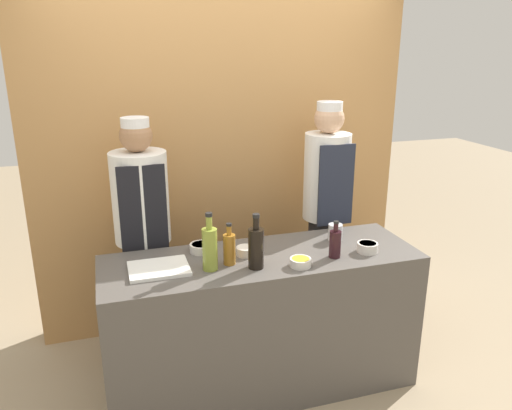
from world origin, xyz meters
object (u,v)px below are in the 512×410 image
Objects in this scene: chef_left at (143,236)px; cutting_board at (159,269)px; sauce_bowl_yellow at (300,262)px; bottle_oil at (210,248)px; sauce_bowl_white at (246,251)px; sauce_bowl_green at (367,247)px; bottle_wine at (335,243)px; bottle_amber at (229,248)px; bottle_soy at (256,247)px; cup_steel at (335,232)px; chef_right at (325,211)px; sauce_bowl_brown at (201,247)px.

cutting_board is at bearing -85.97° from chef_left.
bottle_oil is at bearing 167.14° from sauce_bowl_yellow.
bottle_oil reaches higher than sauce_bowl_white.
sauce_bowl_yellow is 1.07m from chef_left.
chef_left reaches higher than sauce_bowl_green.
sauce_bowl_green is 0.96m from bottle_oil.
bottle_wine is (-0.22, -0.01, 0.05)m from sauce_bowl_green.
bottle_oil is (-0.49, 0.11, 0.10)m from sauce_bowl_yellow.
bottle_oil reaches higher than bottle_wine.
sauce_bowl_white is 0.16m from bottle_amber.
cutting_board is 1.04× the size of bottle_soy.
bottle_amber is 0.75m from cup_steel.
bottle_wine is 0.13× the size of chef_left.
bottle_amber is 1.02m from chef_right.
chef_right is at bearing 55.94° from sauce_bowl_yellow.
bottle_amber is 2.34× the size of cup_steel.
sauce_bowl_yellow is 0.54× the size of bottle_wine.
bottle_wine reaches higher than cup_steel.
sauce_bowl_brown is 0.46m from chef_left.
chef_right is (0.12, 0.40, 0.00)m from cup_steel.
bottle_amber is at bearing -143.46° from sauce_bowl_white.
bottle_oil is 1.48× the size of bottle_wine.
cutting_board is 0.31m from bottle_oil.
bottle_wine reaches higher than sauce_bowl_yellow.
sauce_bowl_yellow is 0.51m from bottle_oil.
cutting_board is 0.52m from chef_left.
sauce_bowl_green is 0.64m from chef_right.
sauce_bowl_brown is (-0.95, 0.30, -0.00)m from sauce_bowl_green.
chef_left is (-0.43, 0.56, -0.08)m from bottle_amber.
cup_steel is (0.85, 0.19, -0.08)m from bottle_oil.
sauce_bowl_brown is at bearing 89.66° from bottle_oil.
sauce_bowl_white is 0.52m from cutting_board.
chef_right is at bearing 0.00° from chef_left.
bottle_amber reaches higher than sauce_bowl_brown.
bottle_wine is at bearing -110.18° from chef_right.
bottle_wine is at bearing -116.40° from cup_steel.
sauce_bowl_yellow is 0.07× the size of chef_right.
sauce_bowl_yellow is 1.16× the size of cup_steel.
bottle_wine is 0.71× the size of bottle_soy.
sauce_bowl_yellow is 0.35m from sauce_bowl_white.
sauce_bowl_green is 0.71m from bottle_soy.
cutting_board is at bearing 174.63° from sauce_bowl_green.
cutting_board is at bearing 166.47° from bottle_soy.
chef_right is at bearing 69.82° from bottle_wine.
sauce_bowl_brown is at bearing -160.88° from chef_right.
bottle_soy is (-0.48, -0.00, 0.04)m from bottle_wine.
sauce_bowl_green is 0.38× the size of bottle_oil.
bottle_soy is 0.18× the size of chef_right.
bottle_amber is 0.13m from bottle_oil.
bottle_wine is (0.49, -0.18, 0.06)m from sauce_bowl_white.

